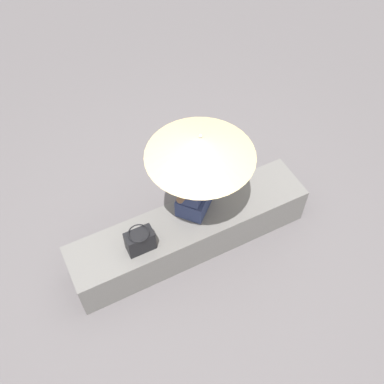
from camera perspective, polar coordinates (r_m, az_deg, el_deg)
ground_plane at (r=4.94m, az=-0.24°, el=-6.51°), size 14.00×14.00×0.00m
stone_bench at (r=4.74m, az=-0.25°, el=-5.02°), size 2.54×0.55×0.47m
person_seated at (r=4.32m, az=0.27°, el=1.04°), size 0.48×0.46×0.90m
parasol at (r=3.88m, az=1.06°, el=5.75°), size 0.99×0.99×1.09m
handbag_black at (r=4.29m, az=-6.58°, el=-6.12°), size 0.27×0.20×0.26m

